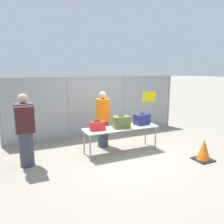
{
  "coord_description": "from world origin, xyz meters",
  "views": [
    {
      "loc": [
        -2.66,
        -5.2,
        2.3
      ],
      "look_at": [
        -0.0,
        0.65,
        1.05
      ],
      "focal_mm": 35.0,
      "sensor_mm": 36.0,
      "label": 1
    }
  ],
  "objects_px": {
    "security_worker_near": "(103,119)",
    "inspection_table": "(121,129)",
    "traffic_cone": "(204,151)",
    "suitcase_red": "(97,126)",
    "traveler_hooded": "(25,128)",
    "utility_trailer": "(110,110)",
    "suitcase_olive": "(121,122)",
    "suitcase_navy": "(142,119)"
  },
  "relations": [
    {
      "from": "suitcase_olive",
      "to": "utility_trailer",
      "type": "bearing_deg",
      "value": 70.04
    },
    {
      "from": "inspection_table",
      "to": "utility_trailer",
      "type": "xyz_separation_m",
      "value": [
        1.48,
        4.05,
        -0.26
      ]
    },
    {
      "from": "suitcase_olive",
      "to": "utility_trailer",
      "type": "xyz_separation_m",
      "value": [
        1.49,
        4.12,
        -0.48
      ]
    },
    {
      "from": "suitcase_navy",
      "to": "traffic_cone",
      "type": "xyz_separation_m",
      "value": [
        0.97,
        -1.43,
        -0.62
      ]
    },
    {
      "from": "traveler_hooded",
      "to": "suitcase_red",
      "type": "bearing_deg",
      "value": 3.91
    },
    {
      "from": "suitcase_red",
      "to": "traveler_hooded",
      "type": "relative_size",
      "value": 0.24
    },
    {
      "from": "suitcase_red",
      "to": "traveler_hooded",
      "type": "distance_m",
      "value": 1.77
    },
    {
      "from": "inspection_table",
      "to": "utility_trailer",
      "type": "height_order",
      "value": "inspection_table"
    },
    {
      "from": "inspection_table",
      "to": "traveler_hooded",
      "type": "xyz_separation_m",
      "value": [
        -2.47,
        0.07,
        0.3
      ]
    },
    {
      "from": "utility_trailer",
      "to": "inspection_table",
      "type": "bearing_deg",
      "value": -110.01
    },
    {
      "from": "inspection_table",
      "to": "utility_trailer",
      "type": "relative_size",
      "value": 0.52
    },
    {
      "from": "traffic_cone",
      "to": "security_worker_near",
      "type": "bearing_deg",
      "value": 133.85
    },
    {
      "from": "suitcase_olive",
      "to": "security_worker_near",
      "type": "relative_size",
      "value": 0.29
    },
    {
      "from": "suitcase_navy",
      "to": "suitcase_olive",
      "type": "bearing_deg",
      "value": -172.21
    },
    {
      "from": "suitcase_navy",
      "to": "utility_trailer",
      "type": "height_order",
      "value": "suitcase_navy"
    },
    {
      "from": "traffic_cone",
      "to": "suitcase_red",
      "type": "bearing_deg",
      "value": 149.69
    },
    {
      "from": "suitcase_navy",
      "to": "utility_trailer",
      "type": "relative_size",
      "value": 0.12
    },
    {
      "from": "suitcase_navy",
      "to": "traffic_cone",
      "type": "height_order",
      "value": "suitcase_navy"
    },
    {
      "from": "suitcase_olive",
      "to": "traffic_cone",
      "type": "bearing_deg",
      "value": -38.08
    },
    {
      "from": "suitcase_red",
      "to": "utility_trailer",
      "type": "height_order",
      "value": "suitcase_red"
    },
    {
      "from": "inspection_table",
      "to": "utility_trailer",
      "type": "bearing_deg",
      "value": 69.99
    },
    {
      "from": "traveler_hooded",
      "to": "utility_trailer",
      "type": "distance_m",
      "value": 5.63
    },
    {
      "from": "inspection_table",
      "to": "traveler_hooded",
      "type": "relative_size",
      "value": 1.19
    },
    {
      "from": "security_worker_near",
      "to": "inspection_table",
      "type": "bearing_deg",
      "value": 100.16
    },
    {
      "from": "traveler_hooded",
      "to": "security_worker_near",
      "type": "bearing_deg",
      "value": 21.05
    },
    {
      "from": "security_worker_near",
      "to": "traffic_cone",
      "type": "bearing_deg",
      "value": 120.71
    },
    {
      "from": "suitcase_olive",
      "to": "suitcase_red",
      "type": "bearing_deg",
      "value": 175.09
    },
    {
      "from": "suitcase_red",
      "to": "traffic_cone",
      "type": "distance_m",
      "value": 2.82
    },
    {
      "from": "security_worker_near",
      "to": "suitcase_navy",
      "type": "bearing_deg",
      "value": 135.17
    },
    {
      "from": "traveler_hooded",
      "to": "security_worker_near",
      "type": "relative_size",
      "value": 1.05
    },
    {
      "from": "suitcase_olive",
      "to": "traffic_cone",
      "type": "distance_m",
      "value": 2.25
    },
    {
      "from": "suitcase_red",
      "to": "traveler_hooded",
      "type": "bearing_deg",
      "value": 177.52
    },
    {
      "from": "inspection_table",
      "to": "suitcase_red",
      "type": "distance_m",
      "value": 0.72
    },
    {
      "from": "utility_trailer",
      "to": "traffic_cone",
      "type": "relative_size",
      "value": 7.22
    },
    {
      "from": "suitcase_red",
      "to": "suitcase_navy",
      "type": "bearing_deg",
      "value": 1.67
    },
    {
      "from": "inspection_table",
      "to": "traveler_hooded",
      "type": "bearing_deg",
      "value": 178.32
    },
    {
      "from": "traffic_cone",
      "to": "traveler_hooded",
      "type": "bearing_deg",
      "value": 160.52
    },
    {
      "from": "traveler_hooded",
      "to": "security_worker_near",
      "type": "xyz_separation_m",
      "value": [
        2.19,
        0.57,
        -0.1
      ]
    },
    {
      "from": "traveler_hooded",
      "to": "security_worker_near",
      "type": "distance_m",
      "value": 2.26
    },
    {
      "from": "inspection_table",
      "to": "security_worker_near",
      "type": "height_order",
      "value": "security_worker_near"
    },
    {
      "from": "utility_trailer",
      "to": "security_worker_near",
      "type": "bearing_deg",
      "value": -117.22
    },
    {
      "from": "traveler_hooded",
      "to": "suitcase_navy",
      "type": "bearing_deg",
      "value": 5.74
    }
  ]
}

